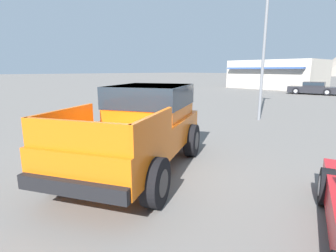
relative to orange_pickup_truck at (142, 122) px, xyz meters
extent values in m
plane|color=slate|center=(0.28, 0.02, -1.13)|extent=(320.00, 320.00, 0.00)
cube|color=orange|center=(0.18, -0.31, -0.30)|extent=(4.11, 5.10, 0.65)
cube|color=orange|center=(-0.30, 0.51, 0.45)|extent=(2.62, 2.72, 0.83)
cube|color=#1E2833|center=(-0.30, 0.51, 0.60)|extent=(2.68, 2.78, 0.53)
cube|color=orange|center=(0.04, -1.94, 0.27)|extent=(1.03, 1.68, 0.48)
cube|color=orange|center=(1.67, -0.98, 0.27)|extent=(1.03, 1.68, 0.48)
cube|color=orange|center=(1.32, -2.24, 0.27)|extent=(1.67, 1.03, 0.48)
cube|color=black|center=(-1.05, 1.78, -0.50)|extent=(1.74, 1.12, 0.24)
cube|color=black|center=(1.41, -2.40, -0.50)|extent=(1.74, 1.12, 0.24)
cylinder|color=black|center=(-1.44, 0.45, -0.68)|extent=(0.70, 0.92, 0.90)
cylinder|color=#232326|center=(-1.44, 0.45, -0.68)|extent=(0.51, 0.58, 0.50)
cylinder|color=black|center=(0.31, 1.47, -0.68)|extent=(0.70, 0.92, 0.90)
cylinder|color=#232326|center=(0.31, 1.47, -0.68)|extent=(0.51, 0.58, 0.50)
cylinder|color=black|center=(0.06, -2.09, -0.68)|extent=(0.70, 0.92, 0.90)
cylinder|color=#232326|center=(0.06, -2.09, -0.68)|extent=(0.51, 0.58, 0.50)
cylinder|color=black|center=(1.80, -1.07, -0.68)|extent=(0.70, 0.92, 0.90)
cylinder|color=#232326|center=(1.80, -1.07, -0.68)|extent=(0.51, 0.58, 0.50)
cylinder|color=black|center=(3.81, 1.25, -0.80)|extent=(0.44, 0.71, 0.67)
cylinder|color=#9E9EA3|center=(3.81, 1.25, -0.80)|extent=(0.35, 0.43, 0.37)
cube|color=#232328|center=(-4.64, 24.35, -0.67)|extent=(4.62, 2.67, 0.58)
cube|color=#232328|center=(-4.54, 24.38, -0.14)|extent=(2.12, 1.91, 0.47)
cube|color=#1E2833|center=(-4.54, 24.38, -0.09)|extent=(2.16, 1.95, 0.28)
cylinder|color=black|center=(-5.77, 23.23, -0.81)|extent=(0.68, 0.36, 0.65)
cylinder|color=#9E9EA3|center=(-5.77, 23.23, -0.81)|extent=(0.40, 0.31, 0.36)
cylinder|color=black|center=(-6.14, 24.88, -0.81)|extent=(0.68, 0.36, 0.65)
cylinder|color=#9E9EA3|center=(-6.14, 24.88, -0.81)|extent=(0.40, 0.31, 0.36)
cylinder|color=black|center=(-3.15, 23.83, -0.81)|extent=(0.68, 0.36, 0.65)
cylinder|color=#9E9EA3|center=(-3.15, 23.83, -0.81)|extent=(0.40, 0.31, 0.36)
cylinder|color=black|center=(-3.52, 25.47, -0.81)|extent=(0.68, 0.36, 0.65)
cylinder|color=#9E9EA3|center=(-3.52, 25.47, -0.81)|extent=(0.40, 0.31, 0.36)
cylinder|color=slate|center=(-1.18, 7.87, 3.03)|extent=(0.14, 0.14, 8.33)
cube|color=#BCB2A3|center=(-11.22, 30.11, 0.66)|extent=(10.80, 6.75, 3.59)
cube|color=#335193|center=(-11.22, 26.38, 1.45)|extent=(9.72, 0.70, 0.20)
camera|label=1|loc=(5.14, -3.79, 1.26)|focal=28.00mm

